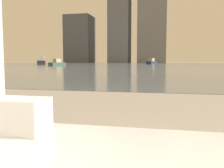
{
  "coord_description": "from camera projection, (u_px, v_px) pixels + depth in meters",
  "views": [
    {
      "loc": [
        0.44,
        -0.13,
        0.91
      ],
      "look_at": [
        -0.09,
        2.35,
        0.68
      ],
      "focal_mm": 40.0,
      "sensor_mm": 36.0,
      "label": 1
    }
  ],
  "objects": [
    {
      "name": "towel_stack",
      "position": [
        16.0,
        115.0,
        1.17
      ],
      "size": [
        0.29,
        0.18,
        0.16
      ],
      "color": "white",
      "rests_on": "bathtub"
    },
    {
      "name": "harbor_water",
      "position": [
        164.0,
        65.0,
        60.64
      ],
      "size": [
        180.0,
        110.0,
        0.01
      ],
      "color": "slate",
      "rests_on": "ground_plane"
    },
    {
      "name": "harbor_boat_5",
      "position": [
        152.0,
        62.0,
        69.51
      ],
      "size": [
        2.79,
        4.63,
        1.64
      ],
      "color": "navy",
      "rests_on": "harbor_water"
    },
    {
      "name": "skyline_tower_0",
      "position": [
        80.0,
        40.0,
        122.79
      ],
      "size": [
        12.39,
        13.67,
        22.64
      ],
      "color": "#4C515B",
      "rests_on": "ground_plane"
    },
    {
      "name": "harbor_boat_0",
      "position": [
        41.0,
        61.0,
        64.32
      ],
      "size": [
        4.19,
        5.9,
        2.11
      ],
      "color": "#2D2D33",
      "rests_on": "harbor_water"
    },
    {
      "name": "harbor_boat_2",
      "position": [
        57.0,
        63.0,
        46.89
      ],
      "size": [
        2.21,
        3.66,
        1.3
      ],
      "color": "#335647",
      "rests_on": "harbor_water"
    }
  ]
}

